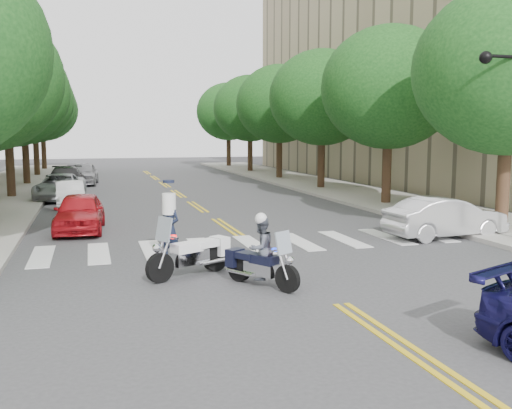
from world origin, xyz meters
name	(u,v)px	position (x,y,z in m)	size (l,w,h in m)	color
ground	(341,304)	(0.00, 0.00, 0.00)	(140.00, 140.00, 0.00)	#38383A
sidewalk_right	(331,188)	(9.50, 22.00, 0.07)	(5.00, 60.00, 0.15)	#9E9991
tree_l_2	(6,92)	(-8.80, 22.00, 5.55)	(6.40, 6.40, 8.45)	#382316
tree_l_3	(23,100)	(-8.80, 30.00, 5.55)	(6.40, 6.40, 8.45)	#382316
tree_l_4	(34,106)	(-8.80, 38.00, 5.55)	(6.40, 6.40, 8.45)	#382316
tree_l_5	(42,110)	(-8.80, 46.00, 5.55)	(6.40, 6.40, 8.45)	#382316
tree_r_0	(509,70)	(8.80, 6.00, 5.55)	(6.40, 6.40, 8.45)	#382316
tree_r_1	(389,88)	(8.80, 14.00, 5.55)	(6.40, 6.40, 8.45)	#382316
tree_r_2	(322,98)	(8.80, 22.00, 5.55)	(6.40, 6.40, 8.45)	#382316
tree_r_3	(280,104)	(8.80, 30.00, 5.55)	(6.40, 6.40, 8.45)	#382316
tree_r_4	(250,108)	(8.80, 38.00, 5.55)	(6.40, 6.40, 8.45)	#382316
tree_r_5	(228,112)	(8.80, 46.00, 5.55)	(6.40, 6.40, 8.45)	#382316
motorcycle_police	(259,253)	(-1.19, 1.81, 0.75)	(1.29, 1.89, 1.69)	black
motorcycle_parked	(196,254)	(-2.40, 3.21, 0.53)	(2.21, 1.34, 1.53)	black
officer_standing	(169,229)	(-2.79, 4.96, 0.89)	(0.65, 0.43, 1.78)	#151C31
convertible	(445,217)	(6.45, 5.84, 0.68)	(1.44, 4.12, 1.36)	#BDBDBF
parked_car_a	(80,212)	(-5.20, 10.53, 0.68)	(1.61, 4.01, 1.37)	#AD121A
parked_car_b	(70,194)	(-5.74, 18.00, 0.59)	(1.26, 3.60, 1.19)	silver
parked_car_c	(60,187)	(-6.30, 20.82, 0.67)	(2.24, 4.85, 1.35)	#A8ACB0
parked_car_d	(66,180)	(-6.17, 24.50, 0.74)	(2.08, 5.13, 1.49)	black
parked_car_e	(84,174)	(-5.20, 29.50, 0.75)	(1.77, 4.40, 1.50)	gray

